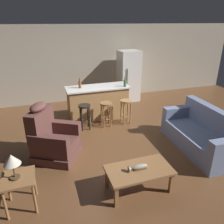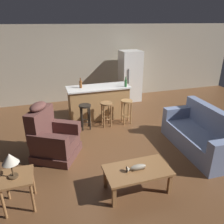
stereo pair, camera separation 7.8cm
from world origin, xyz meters
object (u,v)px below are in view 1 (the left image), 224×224
(bar_stool_left, at_px, (85,113))
(bar_stool_right, at_px, (126,107))
(end_table, at_px, (19,183))
(refrigerator, at_px, (129,76))
(bottle_tall_green, at_px, (125,83))
(coffee_table, at_px, (139,172))
(table_lamp, at_px, (12,161))
(fish_figurine, at_px, (138,167))
(recliner_near_lamp, at_px, (52,139))
(bottle_short_amber, at_px, (80,84))
(bar_stool_middle, at_px, (106,110))
(kitchen_island, at_px, (98,102))
(couch, at_px, (201,135))

(bar_stool_left, height_order, bar_stool_right, same)
(end_table, xyz_separation_m, refrigerator, (3.48, 4.15, 0.42))
(bottle_tall_green, bearing_deg, end_table, -135.53)
(bar_stool_left, bearing_deg, coffee_table, -81.38)
(table_lamp, distance_m, bar_stool_left, 2.81)
(fish_figurine, relative_size, recliner_near_lamp, 0.28)
(bar_stool_right, relative_size, bottle_short_amber, 2.42)
(recliner_near_lamp, xyz_separation_m, bottle_short_amber, (0.95, 1.73, 0.63))
(bar_stool_left, distance_m, bar_stool_middle, 0.58)
(fish_figurine, bearing_deg, bottle_short_amber, 95.76)
(recliner_near_lamp, distance_m, bar_stool_left, 1.40)
(end_table, bearing_deg, recliner_near_lamp, 65.44)
(fish_figurine, distance_m, bottle_tall_green, 3.15)
(fish_figurine, distance_m, bar_stool_middle, 2.56)
(coffee_table, distance_m, bar_stool_right, 2.66)
(kitchen_island, xyz_separation_m, bar_stool_middle, (0.06, -0.63, -0.01))
(table_lamp, distance_m, bar_stool_middle, 3.16)
(bottle_tall_green, bearing_deg, bar_stool_middle, -149.93)
(bar_stool_middle, xyz_separation_m, bottle_short_amber, (-0.55, 0.68, 0.58))
(coffee_table, height_order, bar_stool_middle, bar_stool_middle)
(bar_stool_right, bearing_deg, table_lamp, -139.14)
(bottle_tall_green, bearing_deg, bar_stool_right, -105.91)
(couch, xyz_separation_m, end_table, (-3.77, -0.54, 0.12))
(refrigerator, bearing_deg, coffee_table, -110.14)
(bottle_short_amber, bearing_deg, couch, -47.54)
(kitchen_island, bearing_deg, coffee_table, -92.51)
(bar_stool_left, height_order, bottle_tall_green, bottle_tall_green)
(coffee_table, relative_size, bar_stool_middle, 1.62)
(table_lamp, height_order, bottle_tall_green, bottle_tall_green)
(bar_stool_middle, bearing_deg, refrigerator, 52.44)
(end_table, xyz_separation_m, bar_stool_middle, (2.08, 2.32, 0.01))
(recliner_near_lamp, xyz_separation_m, bar_stool_left, (0.92, 1.05, 0.05))
(couch, height_order, end_table, couch)
(fish_figurine, distance_m, couch, 2.07)
(fish_figurine, height_order, bottle_short_amber, bottle_short_amber)
(coffee_table, xyz_separation_m, recliner_near_lamp, (-1.30, 1.49, 0.06))
(end_table, xyz_separation_m, table_lamp, (-0.03, -0.01, 0.41))
(coffee_table, height_order, end_table, end_table)
(refrigerator, xyz_separation_m, bottle_tall_green, (-0.71, -1.43, 0.18))
(table_lamp, relative_size, refrigerator, 0.23)
(end_table, height_order, bottle_short_amber, bottle_short_amber)
(table_lamp, bearing_deg, couch, 8.18)
(coffee_table, xyz_separation_m, refrigerator, (1.60, 4.37, 0.52))
(kitchen_island, bearing_deg, bottle_tall_green, -16.65)
(bottle_tall_green, bearing_deg, bottle_short_amber, 167.74)
(table_lamp, xyz_separation_m, kitchen_island, (2.05, 2.96, -0.39))
(coffee_table, relative_size, recliner_near_lamp, 0.92)
(coffee_table, height_order, bar_stool_right, bar_stool_right)
(kitchen_island, distance_m, bar_stool_left, 0.82)
(kitchen_island, relative_size, bar_stool_middle, 2.65)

